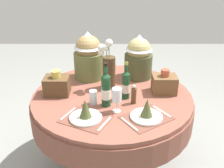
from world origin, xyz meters
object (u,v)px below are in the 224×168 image
(place_setting_right, at_px, (146,113))
(wine_glass_right, at_px, (117,95))
(wine_bottle_right, at_px, (126,85))
(gift_tub_back_left, at_px, (88,54))
(pepper_mill, at_px, (134,95))
(dining_table, at_px, (112,108))
(wine_bottle_left, at_px, (106,90))
(tumbler_mid, at_px, (93,97))
(woven_basket_side_right, at_px, (164,83))
(gift_tub_back_right, at_px, (139,55))
(woven_basket_side_left, at_px, (57,85))
(place_setting_left, at_px, (86,113))
(flower_vase, at_px, (108,68))

(place_setting_right, relative_size, wine_glass_right, 2.19)
(wine_bottle_right, distance_m, gift_tub_back_left, 0.56)
(pepper_mill, bearing_deg, gift_tub_back_left, 127.78)
(pepper_mill, bearing_deg, dining_table, 137.63)
(wine_bottle_left, relative_size, tumbler_mid, 3.07)
(place_setting_right, xyz_separation_m, woven_basket_side_right, (0.20, 0.42, 0.04))
(wine_bottle_left, distance_m, gift_tub_back_right, 0.65)
(wine_bottle_right, bearing_deg, wine_glass_right, -110.19)
(tumbler_mid, relative_size, woven_basket_side_left, 0.55)
(dining_table, height_order, gift_tub_back_left, gift_tub_back_left)
(wine_bottle_right, height_order, wine_glass_right, wine_bottle_right)
(wine_bottle_right, xyz_separation_m, tumbler_mid, (-0.27, -0.10, -0.07))
(woven_basket_side_left, bearing_deg, gift_tub_back_right, 26.56)
(wine_bottle_left, xyz_separation_m, gift_tub_back_left, (-0.18, 0.55, 0.10))
(wine_glass_right, distance_m, gift_tub_back_right, 0.70)
(place_setting_left, xyz_separation_m, woven_basket_side_right, (0.65, 0.43, 0.04))
(dining_table, height_order, flower_vase, flower_vase)
(place_setting_right, distance_m, wine_bottle_right, 0.35)
(place_setting_right, relative_size, gift_tub_back_right, 0.99)
(flower_vase, distance_m, woven_basket_side_left, 0.47)
(place_setting_left, xyz_separation_m, woven_basket_side_left, (-0.28, 0.40, 0.04))
(pepper_mill, relative_size, woven_basket_side_right, 0.77)
(wine_bottle_left, relative_size, gift_tub_back_left, 0.78)
(woven_basket_side_right, bearing_deg, wine_glass_right, -142.32)
(wine_glass_right, bearing_deg, flower_vase, 99.60)
(woven_basket_side_right, bearing_deg, gift_tub_back_left, 154.85)
(flower_vase, bearing_deg, gift_tub_back_right, 40.10)
(wine_bottle_left, relative_size, woven_basket_side_left, 1.68)
(place_setting_left, bearing_deg, place_setting_right, 1.64)
(place_setting_right, height_order, wine_bottle_right, wine_bottle_right)
(wine_bottle_right, relative_size, wine_glass_right, 1.66)
(wine_bottle_right, xyz_separation_m, woven_basket_side_left, (-0.59, 0.08, -0.04))
(place_setting_left, xyz_separation_m, gift_tub_back_left, (-0.03, 0.75, 0.20))
(gift_tub_back_right, height_order, woven_basket_side_right, gift_tub_back_right)
(flower_vase, bearing_deg, wine_glass_right, -80.40)
(dining_table, distance_m, wine_bottle_left, 0.35)
(wine_bottle_left, xyz_separation_m, gift_tub_back_right, (0.30, 0.57, 0.09))
(gift_tub_back_right, xyz_separation_m, woven_basket_side_right, (0.20, -0.34, -0.14))
(wine_bottle_left, relative_size, wine_glass_right, 1.86)
(wine_glass_right, xyz_separation_m, woven_basket_side_left, (-0.51, 0.30, -0.05))
(place_setting_right, distance_m, gift_tub_back_left, 0.90)
(tumbler_mid, xyz_separation_m, woven_basket_side_left, (-0.32, 0.18, 0.03))
(gift_tub_back_right, bearing_deg, tumbler_mid, -126.73)
(wine_glass_right, bearing_deg, dining_table, 97.17)
(wine_bottle_right, height_order, pepper_mill, wine_bottle_right)
(place_setting_right, bearing_deg, wine_bottle_left, 148.07)
(pepper_mill, bearing_deg, tumbler_mid, -178.01)
(woven_basket_side_left, bearing_deg, place_setting_left, -54.93)
(pepper_mill, xyz_separation_m, gift_tub_back_right, (0.08, 0.53, 0.15))
(place_setting_left, distance_m, gift_tub_back_right, 0.91)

